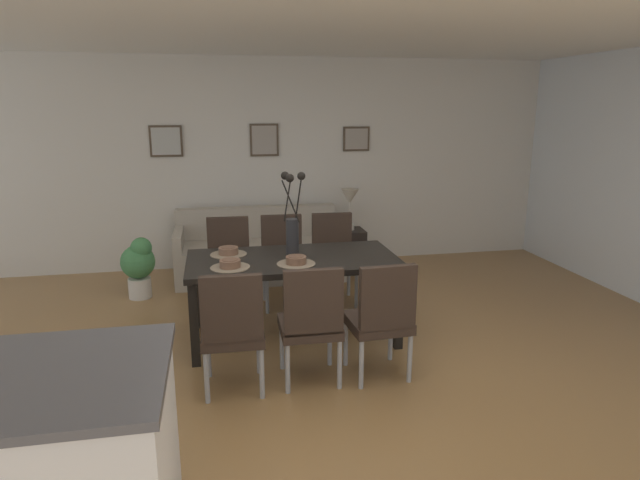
{
  "coord_description": "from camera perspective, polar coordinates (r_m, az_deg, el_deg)",
  "views": [
    {
      "loc": [
        -0.73,
        -3.65,
        2.01
      ],
      "look_at": [
        0.19,
        1.05,
        0.82
      ],
      "focal_mm": 30.46,
      "sensor_mm": 36.0,
      "label": 1
    }
  ],
  "objects": [
    {
      "name": "ceiling_panel",
      "position": [
        4.16,
        -0.9,
        22.58
      ],
      "size": [
        9.0,
        7.2,
        0.08
      ],
      "primitive_type": "cube",
      "color": "white"
    },
    {
      "name": "framed_picture_center",
      "position": [
        6.87,
        -5.87,
        10.41
      ],
      "size": [
        0.35,
        0.03,
        0.4
      ],
      "color": "#473828"
    },
    {
      "name": "table_lamp",
      "position": [
        6.66,
        3.15,
        4.22
      ],
      "size": [
        0.22,
        0.22,
        0.51
      ],
      "color": "beige",
      "rests_on": "side_table"
    },
    {
      "name": "placemat_near_left",
      "position": [
        4.45,
        -9.41,
        -2.85
      ],
      "size": [
        0.32,
        0.32,
        0.01
      ],
      "primitive_type": "cylinder",
      "color": "#7F705B",
      "rests_on": "dining_table"
    },
    {
      "name": "dining_chair_mid_right",
      "position": [
        5.68,
        1.43,
        -1.43
      ],
      "size": [
        0.46,
        0.46,
        0.92
      ],
      "color": "#33261E",
      "rests_on": "ground"
    },
    {
      "name": "potted_plant",
      "position": [
        6.09,
        -18.51,
        -2.45
      ],
      "size": [
        0.36,
        0.36,
        0.67
      ],
      "color": "silver",
      "rests_on": "ground"
    },
    {
      "name": "centerpiece_vase",
      "position": [
        4.62,
        -2.93,
        1.53
      ],
      "size": [
        0.21,
        0.23,
        0.73
      ],
      "color": "#232326",
      "rests_on": "dining_table"
    },
    {
      "name": "dining_chair_mid_left",
      "position": [
        4.07,
        6.48,
        -7.82
      ],
      "size": [
        0.47,
        0.47,
        0.92
      ],
      "color": "#33261E",
      "rests_on": "ground"
    },
    {
      "name": "bowl_near_right",
      "position": [
        4.83,
        -9.6,
        -1.06
      ],
      "size": [
        0.17,
        0.17,
        0.07
      ],
      "color": "brown",
      "rests_on": "dining_table"
    },
    {
      "name": "dining_table",
      "position": [
        4.71,
        -2.88,
        -2.76
      ],
      "size": [
        1.8,
        0.9,
        0.74
      ],
      "color": "black",
      "rests_on": "ground"
    },
    {
      "name": "ground_plane",
      "position": [
        4.23,
        0.23,
        -14.48
      ],
      "size": [
        9.0,
        9.0,
        0.0
      ],
      "primitive_type": "plane",
      "color": "olive"
    },
    {
      "name": "framed_picture_left",
      "position": [
        6.86,
        -15.87,
        9.96
      ],
      "size": [
        0.38,
        0.03,
        0.37
      ],
      "color": "#473828"
    },
    {
      "name": "bowl_far_left",
      "position": [
        4.49,
        -2.52,
        -2.05
      ],
      "size": [
        0.17,
        0.17,
        0.07
      ],
      "color": "brown",
      "rests_on": "dining_table"
    },
    {
      "name": "kitchen_island",
      "position": [
        2.87,
        -28.18,
        -20.66
      ],
      "size": [
        1.23,
        0.93,
        0.92
      ],
      "color": "silver",
      "rests_on": "ground"
    },
    {
      "name": "sofa",
      "position": [
        6.6,
        -6.37,
        -1.4
      ],
      "size": [
        1.96,
        0.84,
        0.8
      ],
      "color": "#B2A899",
      "rests_on": "ground"
    },
    {
      "name": "placemat_near_right",
      "position": [
        4.84,
        -9.58,
        -1.49
      ],
      "size": [
        0.32,
        0.32,
        0.01
      ],
      "primitive_type": "cylinder",
      "color": "#7F705B",
      "rests_on": "dining_table"
    },
    {
      "name": "back_wall_panel",
      "position": [
        6.98,
        -5.07,
        8.0
      ],
      "size": [
        9.0,
        0.1,
        2.6
      ],
      "primitive_type": "cube",
      "color": "silver",
      "rests_on": "ground"
    },
    {
      "name": "dining_chair_near_left",
      "position": [
        3.9,
        -9.18,
        -8.94
      ],
      "size": [
        0.45,
        0.45,
        0.92
      ],
      "color": "#33261E",
      "rests_on": "ground"
    },
    {
      "name": "framed_picture_right",
      "position": [
        7.08,
        3.84,
        10.55
      ],
      "size": [
        0.34,
        0.03,
        0.31
      ],
      "color": "#473828"
    },
    {
      "name": "side_table",
      "position": [
        6.79,
        3.08,
        -1.05
      ],
      "size": [
        0.36,
        0.36,
        0.52
      ],
      "primitive_type": "cube",
      "color": "black",
      "rests_on": "ground"
    },
    {
      "name": "dining_chair_far_right",
      "position": [
        5.6,
        -3.92,
        -1.68
      ],
      "size": [
        0.45,
        0.45,
        0.92
      ],
      "color": "#33261E",
      "rests_on": "ground"
    },
    {
      "name": "placemat_far_left",
      "position": [
        4.5,
        -2.52,
        -2.51
      ],
      "size": [
        0.32,
        0.32,
        0.01
      ],
      "primitive_type": "cylinder",
      "color": "#7F705B",
      "rests_on": "dining_table"
    },
    {
      "name": "dining_chair_near_right",
      "position": [
        5.55,
        -9.54,
        -1.98
      ],
      "size": [
        0.45,
        0.45,
        0.92
      ],
      "color": "#33261E",
      "rests_on": "ground"
    },
    {
      "name": "bowl_near_left",
      "position": [
        4.44,
        -9.43,
        -2.39
      ],
      "size": [
        0.17,
        0.17,
        0.07
      ],
      "color": "brown",
      "rests_on": "dining_table"
    },
    {
      "name": "dining_chair_far_left",
      "position": [
        3.97,
        -0.93,
        -8.3
      ],
      "size": [
        0.45,
        0.45,
        0.92
      ],
      "color": "#33261E",
      "rests_on": "ground"
    }
  ]
}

